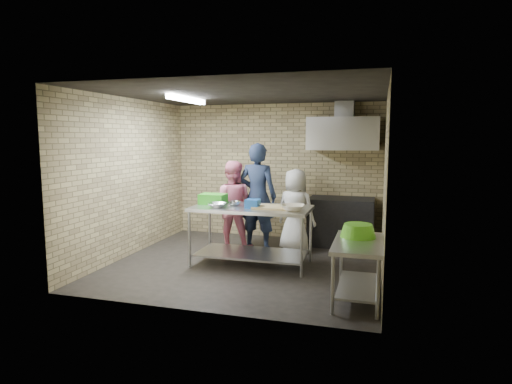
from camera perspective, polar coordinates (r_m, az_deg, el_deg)
floor at (r=7.07m, az=-1.25°, el=-9.46°), size 4.20×4.20×0.00m
ceiling at (r=6.80m, az=-1.31°, el=12.89°), size 4.20×4.20×0.00m
back_wall at (r=8.72m, az=2.66°, el=2.76°), size 4.20×0.06×2.70m
front_wall at (r=4.94m, az=-8.22°, el=-0.75°), size 4.20×0.06×2.70m
left_wall at (r=7.69m, az=-16.38°, el=1.87°), size 0.06×4.00×2.70m
right_wall at (r=6.49m, az=16.70°, el=0.92°), size 0.06×4.00×2.70m
prep_table at (r=6.91m, az=-0.61°, el=-5.82°), size 1.87×0.94×0.94m
side_counter at (r=5.61m, az=13.31°, el=-10.11°), size 0.60×1.20×0.75m
stove at (r=8.29m, az=11.18°, el=-3.89°), size 1.20×0.70×0.90m
range_hood at (r=8.19m, az=11.50°, el=7.58°), size 1.30×0.60×0.60m
hood_duct at (r=8.35m, az=11.66°, el=10.66°), size 0.35×0.30×0.30m
wall_shelf at (r=8.36m, az=13.64°, el=6.28°), size 0.80×0.20×0.04m
fluorescent_fixture at (r=7.16m, az=-9.14°, el=12.03°), size 0.10×1.25×0.08m
green_crate at (r=7.15m, az=-5.72°, el=-0.91°), size 0.42×0.31×0.17m
blue_tub at (r=6.70m, az=-0.45°, el=-1.56°), size 0.21×0.21×0.14m
cutting_board at (r=6.71m, az=2.20°, el=-2.01°), size 0.57×0.44×0.03m
mixing_bowl_a at (r=6.79m, az=-5.15°, el=-1.75°), size 0.33×0.33×0.07m
mixing_bowl_b at (r=6.96m, az=-2.86°, el=-1.52°), size 0.25×0.25×0.07m
ceramic_bowl at (r=6.51m, az=4.92°, el=-2.07°), size 0.40×0.40×0.09m
green_basin at (r=5.74m, az=13.37°, el=-4.98°), size 0.46×0.46×0.17m
bottle_red at (r=8.37m, az=11.94°, el=7.08°), size 0.07×0.07×0.18m
bottle_green at (r=8.35m, az=14.69°, el=6.90°), size 0.06×0.06×0.15m
man_navy at (r=7.78m, az=0.22°, el=-0.61°), size 0.73×0.50×1.94m
woman_pink at (r=7.86m, az=-3.22°, el=-1.73°), size 0.87×0.73×1.61m
woman_white at (r=7.70m, az=5.24°, el=-2.44°), size 0.82×0.64×1.48m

